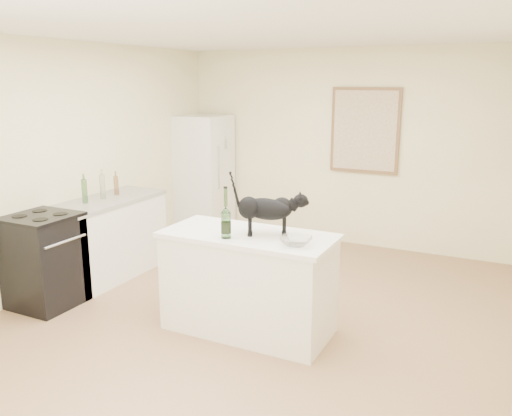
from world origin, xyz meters
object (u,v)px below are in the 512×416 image
object	(u,v)px
black_cat	(266,212)
wine_bottle	(226,216)
stove	(45,261)
glass_bowl	(296,241)
fridge	(203,175)

from	to	relation	value
black_cat	wine_bottle	bearing A→B (deg)	-164.15
stove	glass_bowl	bearing A→B (deg)	6.25
wine_bottle	glass_bowl	size ratio (longest dim) A/B	1.51
wine_bottle	glass_bowl	world-z (taller)	wine_bottle
black_cat	glass_bowl	distance (m)	0.41
black_cat	stove	bearing A→B (deg)	166.03
fridge	wine_bottle	bearing A→B (deg)	-54.71
fridge	wine_bottle	distance (m)	3.37
fridge	black_cat	bearing A→B (deg)	-48.83
stove	glass_bowl	distance (m)	2.60
fridge	wine_bottle	world-z (taller)	fridge
black_cat	wine_bottle	world-z (taller)	black_cat
wine_bottle	stove	bearing A→B (deg)	-174.04
stove	black_cat	xyz separation A→B (m)	(2.21, 0.43, 0.65)
black_cat	wine_bottle	distance (m)	0.34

